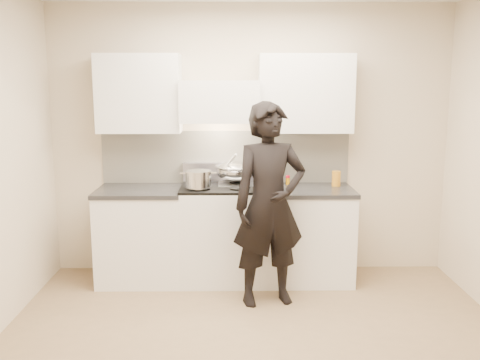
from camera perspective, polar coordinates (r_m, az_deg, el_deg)
name	(u,v)px	position (r m, az deg, el deg)	size (l,w,h in m)	color
ground_plane	(257,349)	(4.14, 1.83, -17.53)	(4.00, 4.00, 0.00)	#8A6E4E
room_shell	(248,128)	(4.03, 0.91, 5.60)	(4.04, 3.54, 2.70)	beige
stove	(220,233)	(5.28, -2.10, -5.64)	(0.76, 0.65, 0.96)	white
counter_right	(305,234)	(5.33, 6.90, -5.72)	(0.92, 0.67, 0.92)	white
counter_left	(141,234)	(5.36, -10.51, -5.73)	(0.82, 0.67, 0.92)	white
wok	(235,171)	(5.29, -0.50, 0.96)	(0.40, 0.48, 0.32)	silver
stock_pot	(198,179)	(5.02, -4.46, 0.10)	(0.34, 0.25, 0.16)	silver
utensil_crock	(266,174)	(5.33, 2.74, 0.64)	(0.13, 0.13, 0.36)	#ABABC2
spice_jar	(288,180)	(5.38, 5.12, 0.02)	(0.04, 0.04, 0.09)	orange
oil_glass	(336,178)	(5.36, 10.23, 0.16)	(0.09, 0.09, 0.15)	orange
person	(269,205)	(4.64, 3.15, -2.65)	(0.65, 0.43, 1.78)	black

